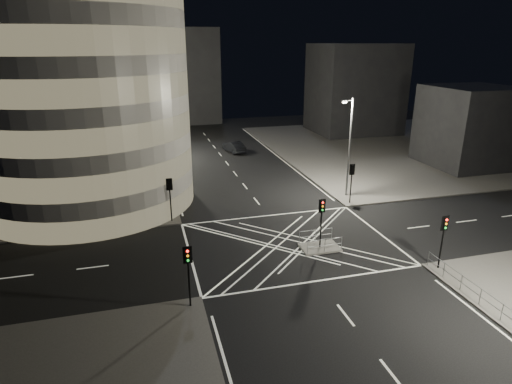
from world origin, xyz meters
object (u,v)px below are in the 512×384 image
object	(u,v)px
traffic_signal_fr	(352,176)
traffic_signal_island	(322,214)
traffic_signal_fl	(170,192)
traffic_signal_nl	(188,265)
street_lamp_right_far	(349,145)
traffic_signal_nr	(444,232)
street_lamp_left_near	(157,150)
central_island	(320,247)
street_lamp_left_far	(150,119)
sedan	(234,147)

from	to	relation	value
traffic_signal_fr	traffic_signal_island	world-z (taller)	same
traffic_signal_fl	traffic_signal_nl	distance (m)	13.60
street_lamp_right_far	traffic_signal_nr	bearing A→B (deg)	-92.30
traffic_signal_nr	traffic_signal_island	distance (m)	8.62
street_lamp_left_near	traffic_signal_nr	bearing A→B (deg)	-45.87
central_island	traffic_signal_fl	size ratio (longest dim) A/B	0.75
traffic_signal_nl	street_lamp_left_near	distance (m)	18.99
traffic_signal_nr	traffic_signal_fr	bearing A→B (deg)	90.00
street_lamp_left_near	street_lamp_left_far	distance (m)	18.00
traffic_signal_island	street_lamp_left_far	size ratio (longest dim) A/B	0.40
traffic_signal_nl	sedan	size ratio (longest dim) A/B	0.82
traffic_signal_fl	sedan	world-z (taller)	traffic_signal_fl
central_island	street_lamp_left_far	distance (m)	33.95
traffic_signal_island	traffic_signal_nr	bearing A→B (deg)	-37.93
traffic_signal_fl	traffic_signal_island	size ratio (longest dim) A/B	1.00
street_lamp_left_near	sedan	xyz separation A→B (m)	(11.67, 18.86, -4.74)
street_lamp_left_far	street_lamp_right_far	world-z (taller)	same
traffic_signal_fl	street_lamp_right_far	bearing A→B (deg)	6.88
street_lamp_right_far	sedan	distance (m)	23.50
central_island	traffic_signal_nr	size ratio (longest dim) A/B	0.75
central_island	traffic_signal_fr	distance (m)	11.10
street_lamp_left_far	sedan	bearing A→B (deg)	4.23
central_island	traffic_signal_nl	xyz separation A→B (m)	(-10.80, -5.30, 2.84)
street_lamp_left_far	sedan	distance (m)	12.63
traffic_signal_island	street_lamp_right_far	size ratio (longest dim) A/B	0.40
traffic_signal_nr	central_island	bearing A→B (deg)	142.07
traffic_signal_nl	traffic_signal_island	world-z (taller)	same
traffic_signal_fl	street_lamp_left_near	xyz separation A→B (m)	(-0.64, 5.20, 2.63)
traffic_signal_fr	street_lamp_right_far	world-z (taller)	street_lamp_right_far
traffic_signal_fl	street_lamp_right_far	distance (m)	18.55
traffic_signal_island	sedan	world-z (taller)	traffic_signal_island
traffic_signal_island	central_island	bearing A→B (deg)	0.00
central_island	street_lamp_left_near	size ratio (longest dim) A/B	0.30
sedan	traffic_signal_fl	bearing A→B (deg)	51.82
street_lamp_left_far	sedan	size ratio (longest dim) A/B	2.06
central_island	traffic_signal_fl	world-z (taller)	traffic_signal_fl
traffic_signal_fr	central_island	bearing A→B (deg)	-129.33
traffic_signal_fl	traffic_signal_island	distance (m)	13.62
central_island	traffic_signal_nr	bearing A→B (deg)	-37.93
traffic_signal_nl	street_lamp_left_far	xyz separation A→B (m)	(-0.64, 36.80, 2.63)
traffic_signal_island	street_lamp_left_near	world-z (taller)	street_lamp_left_near
traffic_signal_nr	street_lamp_left_far	distance (m)	41.15
street_lamp_right_far	traffic_signal_island	bearing A→B (deg)	-125.30
traffic_signal_island	street_lamp_left_near	size ratio (longest dim) A/B	0.40
street_lamp_left_far	street_lamp_right_far	bearing A→B (deg)	-48.06
traffic_signal_nr	street_lamp_left_near	world-z (taller)	street_lamp_left_near
traffic_signal_island	street_lamp_right_far	bearing A→B (deg)	54.70
central_island	traffic_signal_fl	bearing A→B (deg)	142.46
traffic_signal_nl	street_lamp_left_near	size ratio (longest dim) A/B	0.40
traffic_signal_nl	sedan	bearing A→B (deg)	73.67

